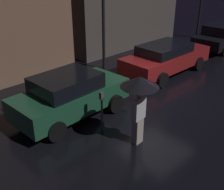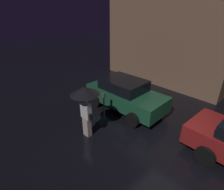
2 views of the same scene
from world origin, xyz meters
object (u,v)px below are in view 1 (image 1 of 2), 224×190
street_lamp_near (103,9)px  parked_car_red (166,58)px  parked_car_green (70,95)px  parked_car_black (223,35)px  parking_meter (102,108)px  pedestrian_with_umbrella (139,92)px

street_lamp_near → parked_car_red: bearing=-55.6°
parked_car_red → street_lamp_near: bearing=125.6°
parked_car_green → street_lamp_near: street_lamp_near is taller
parked_car_black → parked_car_green: bearing=179.5°
parked_car_green → parking_meter: size_ratio=2.99×
parked_car_red → parked_car_black: (5.86, 0.11, -0.01)m
parked_car_red → pedestrian_with_umbrella: (-5.10, -2.72, 0.88)m
parked_car_black → parking_meter: bearing=-173.2°
parked_car_green → parking_meter: (0.10, -1.44, 0.04)m
parked_car_red → parking_meter: (-5.44, -1.58, 0.07)m
parked_car_green → parked_car_red: (5.53, 0.14, -0.03)m
parked_car_red → street_lamp_near: street_lamp_near is taller
parked_car_green → pedestrian_with_umbrella: 2.75m
parked_car_green → parked_car_black: (11.40, 0.25, -0.05)m
parked_car_green → parking_meter: parked_car_green is taller
parked_car_green → parking_meter: bearing=-88.2°
parked_car_green → street_lamp_near: size_ratio=0.93×
street_lamp_near → pedestrian_with_umbrella: bearing=-124.0°
parked_car_red → parked_car_black: 5.86m
parked_car_black → pedestrian_with_umbrella: bearing=-167.2°
parked_car_black → street_lamp_near: street_lamp_near is taller
parked_car_red → parking_meter: 5.66m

